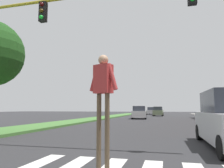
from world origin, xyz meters
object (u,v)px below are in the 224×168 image
object	(u,v)px
traffic_light_gantry	(43,29)
sedan_far_horizon	(152,111)
sedan_midblock	(139,113)
pedestrian_performer	(103,93)
sedan_distant	(158,112)

from	to	relation	value
traffic_light_gantry	sedan_far_horizon	bearing A→B (deg)	88.31
sedan_midblock	sedan_far_horizon	size ratio (longest dim) A/B	0.95
traffic_light_gantry	pedestrian_performer	world-z (taller)	traffic_light_gantry
sedan_midblock	sedan_far_horizon	bearing A→B (deg)	89.46
sedan_midblock	sedan_distant	size ratio (longest dim) A/B	0.99
traffic_light_gantry	pedestrian_performer	distance (m)	4.99
traffic_light_gantry	sedan_distant	size ratio (longest dim) A/B	2.36
sedan_distant	traffic_light_gantry	bearing A→B (deg)	-95.42
sedan_far_horizon	sedan_midblock	bearing A→B (deg)	-90.54
traffic_light_gantry	sedan_distant	bearing A→B (deg)	84.58
sedan_midblock	sedan_far_horizon	xyz separation A→B (m)	(0.20, 21.83, 0.01)
pedestrian_performer	sedan_far_horizon	world-z (taller)	pedestrian_performer
traffic_light_gantry	pedestrian_performer	xyz separation A→B (m)	(3.24, -2.63, -2.74)
traffic_light_gantry	sedan_midblock	distance (m)	21.51
sedan_midblock	sedan_distant	world-z (taller)	sedan_distant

